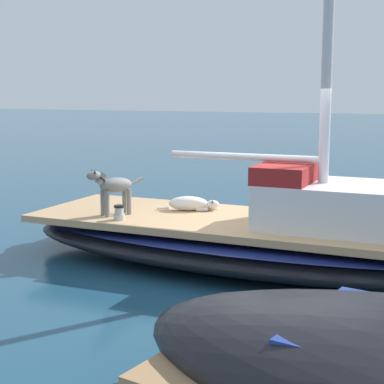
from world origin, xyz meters
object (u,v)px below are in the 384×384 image
at_px(dog_grey, 113,187).
at_px(deck_winch, 119,213).
at_px(sailboat_main, 257,243).
at_px(dog_white, 191,204).
at_px(coiled_rope, 208,207).

distance_m(dog_grey, deck_winch, 0.48).
relative_size(sailboat_main, dog_white, 7.88).
bearing_deg(deck_winch, sailboat_main, 110.21).
distance_m(sailboat_main, deck_winch, 2.00).
relative_size(dog_grey, deck_winch, 4.01).
relative_size(dog_grey, dog_white, 0.91).
relative_size(dog_white, deck_winch, 4.41).
relative_size(sailboat_main, coiled_rope, 22.50).
bearing_deg(deck_winch, dog_white, 146.69).
bearing_deg(sailboat_main, dog_white, -106.54).
xyz_separation_m(dog_white, deck_winch, (1.02, -0.67, -0.01)).
bearing_deg(deck_winch, dog_grey, -136.77).
height_order(dog_grey, coiled_rope, dog_grey).
distance_m(deck_winch, coiled_rope, 1.53).
bearing_deg(sailboat_main, coiled_rope, -120.86).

